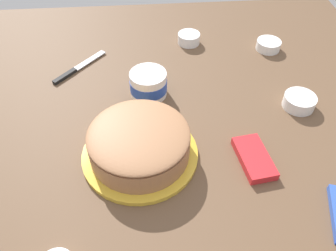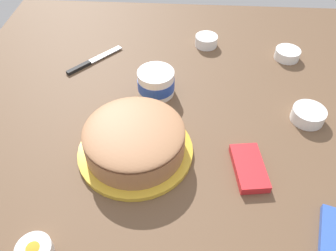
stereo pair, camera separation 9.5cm
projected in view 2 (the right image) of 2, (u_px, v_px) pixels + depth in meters
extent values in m
plane|color=brown|center=(184.00, 125.00, 1.01)|extent=(1.54, 1.54, 0.00)
cylinder|color=gold|center=(137.00, 151.00, 0.93)|extent=(0.32, 0.32, 0.01)
cylinder|color=pink|center=(136.00, 143.00, 0.90)|extent=(0.25, 0.25, 0.05)
cylinder|color=#9E6B47|center=(136.00, 141.00, 0.90)|extent=(0.27, 0.27, 0.06)
ellipsoid|color=#9E6B47|center=(134.00, 131.00, 0.87)|extent=(0.27, 0.27, 0.03)
cylinder|color=white|center=(157.00, 82.00, 1.08)|extent=(0.12, 0.12, 0.08)
cylinder|color=#2347B2|center=(157.00, 83.00, 1.08)|extent=(0.12, 0.12, 0.04)
cylinder|color=#9E6B47|center=(156.00, 74.00, 1.05)|extent=(0.10, 0.10, 0.01)
cube|color=silver|center=(106.00, 54.00, 1.25)|extent=(0.12, 0.11, 0.00)
cube|color=black|center=(80.00, 68.00, 1.19)|extent=(0.08, 0.08, 0.01)
cylinder|color=white|center=(288.00, 54.00, 1.23)|extent=(0.09, 0.09, 0.04)
cylinder|color=yellow|center=(288.00, 54.00, 1.23)|extent=(0.08, 0.08, 0.01)
ellipsoid|color=yellow|center=(288.00, 53.00, 1.23)|extent=(0.06, 0.06, 0.02)
cylinder|color=white|center=(309.00, 115.00, 1.01)|extent=(0.10, 0.10, 0.04)
cylinder|color=blue|center=(309.00, 115.00, 1.01)|extent=(0.08, 0.08, 0.01)
ellipsoid|color=blue|center=(310.00, 113.00, 1.00)|extent=(0.07, 0.07, 0.02)
cylinder|color=white|center=(36.00, 251.00, 0.72)|extent=(0.08, 0.08, 0.03)
cylinder|color=orange|center=(36.00, 251.00, 0.72)|extent=(0.07, 0.07, 0.01)
ellipsoid|color=orange|center=(35.00, 249.00, 0.72)|extent=(0.05, 0.05, 0.02)
cylinder|color=white|center=(207.00, 41.00, 1.29)|extent=(0.08, 0.08, 0.04)
cylinder|color=pink|center=(207.00, 41.00, 1.29)|extent=(0.07, 0.07, 0.01)
ellipsoid|color=pink|center=(207.00, 39.00, 1.28)|extent=(0.06, 0.06, 0.02)
cube|color=red|center=(250.00, 168.00, 0.88)|extent=(0.16, 0.10, 0.02)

